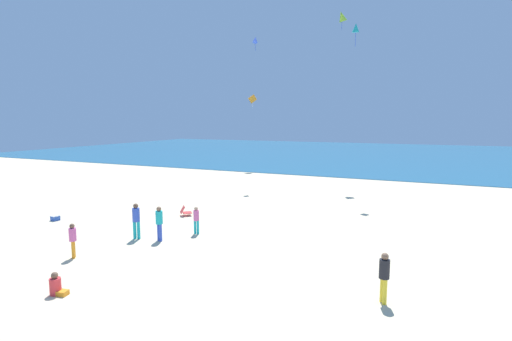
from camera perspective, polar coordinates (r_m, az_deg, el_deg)
name	(u,v)px	position (r m, az deg, el deg)	size (l,w,h in m)	color
ground_plane	(264,219)	(22.57, 1.13, -7.13)	(120.00, 120.00, 0.00)	beige
ocean_water	(373,154)	(68.62, 16.89, 2.41)	(120.00, 60.00, 0.05)	#236084
beach_chair_far_right	(185,211)	(23.57, -10.45, -5.94)	(0.88, 0.87, 0.59)	#D13D3D
cooler_box	(55,218)	(24.95, -27.56, -6.23)	(0.48, 0.46, 0.29)	#2D56B7
person_0	(196,218)	(19.65, -8.82, -7.00)	(0.31, 0.31, 1.40)	#19ADB2
person_1	(56,286)	(14.71, -27.42, -14.96)	(0.65, 0.42, 0.76)	red
person_2	(136,219)	(19.47, -17.30, -6.80)	(0.44, 0.44, 1.74)	#19ADB2
person_3	(384,274)	(13.01, 18.42, -14.35)	(0.44, 0.44, 1.62)	yellow
person_4	(73,238)	(17.86, -25.47, -9.01)	(0.41, 0.41, 1.46)	orange
person_5	(159,221)	(18.89, -14.12, -7.27)	(0.44, 0.44, 1.65)	blue
kite_lime	(342,16)	(37.03, 12.60, 21.35)	(1.17, 1.18, 1.64)	#99DB33
kite_blue	(255,40)	(35.54, -0.11, 18.78)	(0.45, 0.57, 1.25)	blue
kite_teal	(356,28)	(30.48, 14.54, 19.75)	(0.67, 0.71, 1.65)	#1EADAD
kite_orange	(253,99)	(45.17, -0.52, 10.51)	(0.71, 0.93, 1.63)	orange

